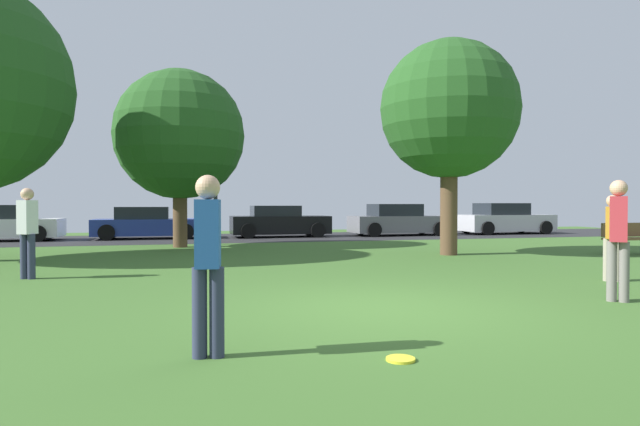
# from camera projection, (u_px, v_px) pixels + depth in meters

# --- Properties ---
(ground_plane) EXTENTS (44.00, 44.00, 0.00)m
(ground_plane) POSITION_uv_depth(u_px,v_px,m) (382.00, 308.00, 7.32)
(ground_plane) COLOR #3D6628
(road_strip) EXTENTS (44.00, 6.40, 0.01)m
(road_strip) POSITION_uv_depth(u_px,v_px,m) (246.00, 238.00, 22.80)
(road_strip) COLOR #28282B
(road_strip) RESTS_ON ground_plane
(oak_tree_left) EXTENTS (3.91, 3.91, 6.08)m
(oak_tree_left) POSITION_uv_depth(u_px,v_px,m) (449.00, 110.00, 15.01)
(oak_tree_left) COLOR brown
(oak_tree_left) RESTS_ON ground_plane
(maple_tree_far) EXTENTS (4.30, 4.30, 5.91)m
(maple_tree_far) POSITION_uv_depth(u_px,v_px,m) (180.00, 135.00, 17.67)
(maple_tree_far) COLOR brown
(maple_tree_far) RESTS_ON ground_plane
(person_thrower) EXTENTS (0.38, 0.39, 1.61)m
(person_thrower) POSITION_uv_depth(u_px,v_px,m) (612.00, 234.00, 9.88)
(person_thrower) COLOR gray
(person_thrower) RESTS_ON ground_plane
(person_catcher) EXTENTS (0.38, 0.39, 1.80)m
(person_catcher) POSITION_uv_depth(u_px,v_px,m) (618.00, 234.00, 7.80)
(person_catcher) COLOR slate
(person_catcher) RESTS_ON ground_plane
(person_bystander) EXTENTS (0.34, 0.38, 1.75)m
(person_bystander) POSITION_uv_depth(u_px,v_px,m) (28.00, 228.00, 10.19)
(person_bystander) COLOR #2D334C
(person_bystander) RESTS_ON ground_plane
(person_walking) EXTENTS (0.30, 0.35, 1.71)m
(person_walking) POSITION_uv_depth(u_px,v_px,m) (208.00, 256.00, 4.96)
(person_walking) COLOR #2D334C
(person_walking) RESTS_ON ground_plane
(frisbee_disc) EXTENTS (0.27, 0.27, 0.03)m
(frisbee_disc) POSITION_uv_depth(u_px,v_px,m) (401.00, 359.00, 4.88)
(frisbee_disc) COLOR yellow
(frisbee_disc) RESTS_ON ground_plane
(parked_car_blue) EXTENTS (4.33, 1.97, 1.33)m
(parked_car_blue) POSITION_uv_depth(u_px,v_px,m) (147.00, 224.00, 22.08)
(parked_car_blue) COLOR #233893
(parked_car_blue) RESTS_ON ground_plane
(parked_car_black) EXTENTS (4.26, 1.96, 1.37)m
(parked_car_black) POSITION_uv_depth(u_px,v_px,m) (279.00, 222.00, 23.27)
(parked_car_black) COLOR black
(parked_car_black) RESTS_ON ground_plane
(parked_car_grey) EXTENTS (4.48, 2.10, 1.45)m
(parked_car_grey) POSITION_uv_depth(u_px,v_px,m) (398.00, 221.00, 24.46)
(parked_car_grey) COLOR slate
(parked_car_grey) RESTS_ON ground_plane
(parked_car_silver) EXTENTS (4.46, 2.11, 1.49)m
(parked_car_silver) POSITION_uv_depth(u_px,v_px,m) (504.00, 220.00, 25.81)
(parked_car_silver) COLOR #B7B7BC
(parked_car_silver) RESTS_ON ground_plane
(park_bench) EXTENTS (1.60, 0.45, 0.90)m
(park_bench) POSITION_uv_depth(u_px,v_px,m) (629.00, 238.00, 15.20)
(park_bench) COLOR brown
(park_bench) RESTS_ON ground_plane
(street_lamp_post) EXTENTS (0.14, 0.14, 4.50)m
(street_lamp_post) POSITION_uv_depth(u_px,v_px,m) (216.00, 181.00, 18.71)
(street_lamp_post) COLOR #2D2D33
(street_lamp_post) RESTS_ON ground_plane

